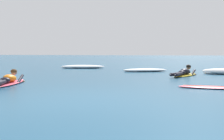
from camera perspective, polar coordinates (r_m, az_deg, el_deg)
name	(u,v)px	position (r m, az deg, el deg)	size (l,w,h in m)	color
ground_plane	(131,71)	(16.54, 3.82, -0.11)	(120.00, 120.00, 0.00)	navy
surfer_near	(8,81)	(10.19, -19.92, -1.99)	(0.86, 2.67, 0.54)	#E54C66
surfer_far	(184,73)	(13.27, 14.09, -0.58)	(1.42, 2.47, 0.53)	yellow
drifting_surfboard	(211,87)	(9.15, 18.94, -3.24)	(1.93, 0.81, 0.16)	#E54C66
whitewater_mid_left	(145,70)	(15.72, 6.56, -0.02)	(2.53, 1.48, 0.18)	white
whitewater_mid_right	(83,67)	(18.79, -5.80, 0.65)	(2.92, 1.35, 0.22)	white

